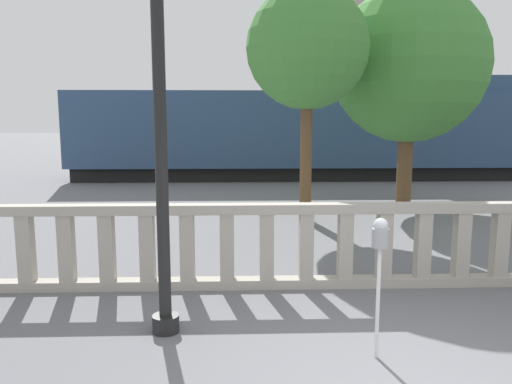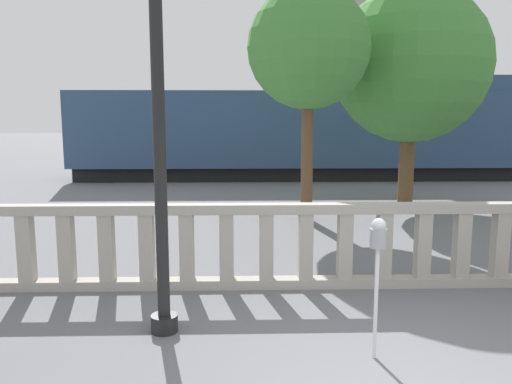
{
  "view_description": "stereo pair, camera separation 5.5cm",
  "coord_description": "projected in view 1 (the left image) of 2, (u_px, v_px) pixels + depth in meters",
  "views": [
    {
      "loc": [
        -1.54,
        -3.96,
        2.46
      ],
      "look_at": [
        -1.26,
        4.04,
        1.27
      ],
      "focal_mm": 35.0,
      "sensor_mm": 36.0,
      "label": 1
    },
    {
      "loc": [
        -1.49,
        -3.96,
        2.46
      ],
      "look_at": [
        -1.26,
        4.04,
        1.27
      ],
      "focal_mm": 35.0,
      "sensor_mm": 36.0,
      "label": 2
    }
  ],
  "objects": [
    {
      "name": "parking_meter",
      "position": [
        380.0,
        246.0,
        5.0
      ],
      "size": [
        0.17,
        0.17,
        1.47
      ],
      "color": "silver",
      "rests_on": "ground"
    },
    {
      "name": "tree_left",
      "position": [
        307.0,
        49.0,
        11.52
      ],
      "size": [
        2.85,
        2.85,
        5.49
      ],
      "color": "brown",
      "rests_on": "ground"
    },
    {
      "name": "train_far",
      "position": [
        332.0,
        124.0,
        33.56
      ],
      "size": [
        27.16,
        3.04,
        4.53
      ],
      "color": "black",
      "rests_on": "ground"
    },
    {
      "name": "train_near",
      "position": [
        302.0,
        133.0,
        20.18
      ],
      "size": [
        18.07,
        2.79,
        4.08
      ],
      "color": "black",
      "rests_on": "ground"
    },
    {
      "name": "tree_right",
      "position": [
        409.0,
        65.0,
        13.64
      ],
      "size": [
        4.25,
        4.25,
        6.02
      ],
      "color": "brown",
      "rests_on": "ground"
    },
    {
      "name": "building_block",
      "position": [
        360.0,
        35.0,
        32.58
      ],
      "size": [
        9.75,
        9.19,
        15.7
      ],
      "color": "#ADA393",
      "rests_on": "ground"
    },
    {
      "name": "balustrade",
      "position": [
        345.0,
        245.0,
        7.25
      ],
      "size": [
        15.49,
        0.24,
        1.24
      ],
      "color": "#ADA599",
      "rests_on": "ground"
    }
  ]
}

